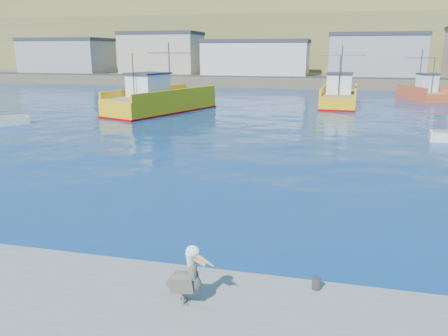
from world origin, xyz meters
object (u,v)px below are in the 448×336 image
Objects in this scene: trawler_yellow_b at (339,97)px; boat_orange at (422,92)px; skiff_left at (2,122)px; pelican at (187,279)px; trawler_yellow_a at (160,101)px.

trawler_yellow_b reaches higher than boat_orange.
pelican is at bearing -43.66° from skiff_left.
boat_orange is 5.71× the size of pelican.
trawler_yellow_a is 1.23× the size of trawler_yellow_b.
boat_orange is at bearing 34.01° from trawler_yellow_a.
trawler_yellow_b reaches higher than pelican.
trawler_yellow_a is at bearing -145.99° from boat_orange.
trawler_yellow_a is at bearing 112.50° from pelican.
trawler_yellow_b is at bearing 29.49° from trawler_yellow_a.
pelican reaches higher than skiff_left.
boat_orange is at bearing 74.61° from pelican.
boat_orange is 51.60m from pelican.
boat_orange is at bearing 40.68° from trawler_yellow_b.
boat_orange is 2.01× the size of skiff_left.
pelican is (-13.69, -49.75, 0.10)m from boat_orange.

